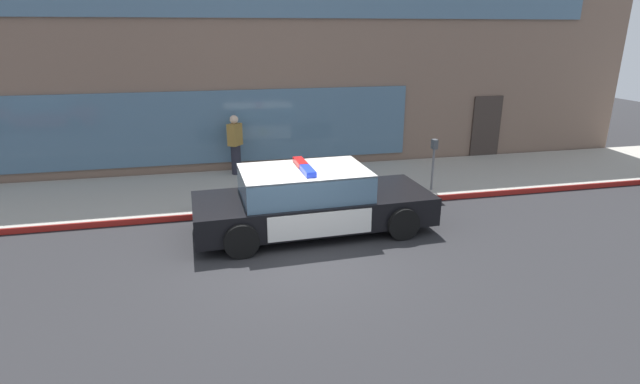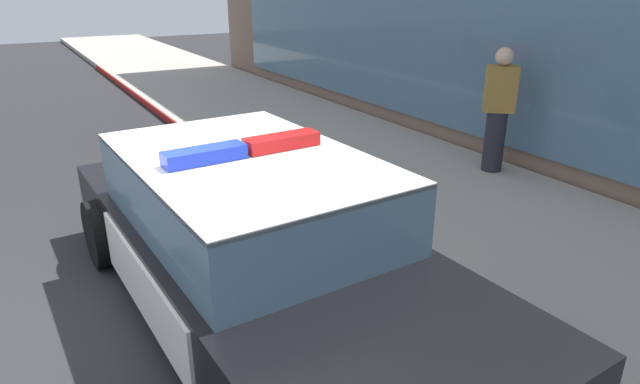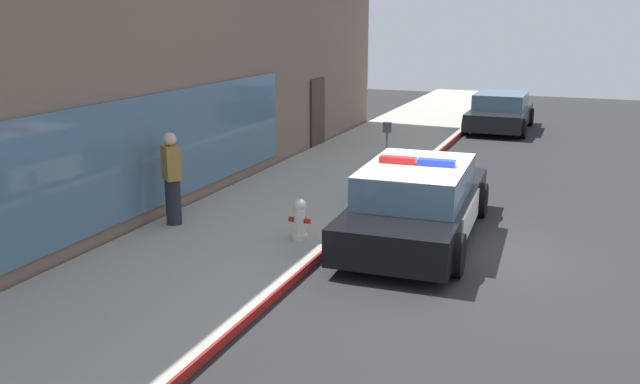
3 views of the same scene
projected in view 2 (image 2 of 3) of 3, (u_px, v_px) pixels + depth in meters
name	position (u px, v px, depth m)	size (l,w,h in m)	color
ground	(95.00, 321.00, 4.59)	(48.00, 48.00, 0.00)	#262628
sidewalk	(462.00, 212.00, 6.55)	(48.00, 3.52, 0.15)	#A39E93
curb_red_paint	(338.00, 246.00, 5.71)	(28.80, 0.04, 0.14)	maroon
police_cruiser	(257.00, 240.00, 4.50)	(5.09, 2.27, 1.49)	black
fire_hydrant	(346.00, 178.00, 6.40)	(0.34, 0.39, 0.73)	silver
pedestrian_on_sidewalk	(498.00, 110.00, 7.44)	(0.45, 0.47, 1.71)	#23232D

